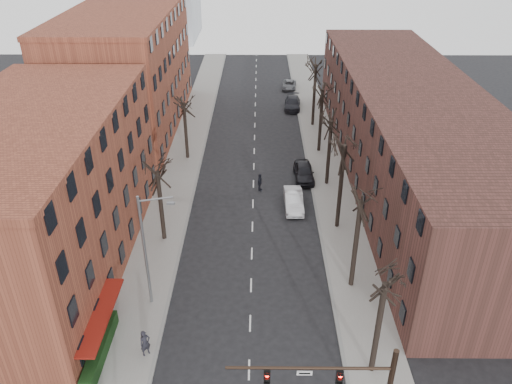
{
  "coord_description": "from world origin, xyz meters",
  "views": [
    {
      "loc": [
        0.58,
        -17.42,
        25.11
      ],
      "look_at": [
        0.33,
        19.33,
        4.0
      ],
      "focal_mm": 35.0,
      "sensor_mm": 36.0,
      "label": 1
    }
  ],
  "objects_px": {
    "parked_car_near": "(304,172)",
    "parked_car_mid": "(292,103)",
    "silver_sedan": "(294,200)",
    "pedestrian_a": "(145,343)"
  },
  "relations": [
    {
      "from": "parked_car_mid",
      "to": "pedestrian_a",
      "type": "bearing_deg",
      "value": -100.48
    },
    {
      "from": "parked_car_near",
      "to": "parked_car_mid",
      "type": "relative_size",
      "value": 0.92
    },
    {
      "from": "silver_sedan",
      "to": "pedestrian_a",
      "type": "xyz_separation_m",
      "value": [
        -10.48,
        -18.23,
        0.31
      ]
    },
    {
      "from": "silver_sedan",
      "to": "parked_car_near",
      "type": "relative_size",
      "value": 0.98
    },
    {
      "from": "silver_sedan",
      "to": "parked_car_near",
      "type": "height_order",
      "value": "parked_car_near"
    },
    {
      "from": "silver_sedan",
      "to": "parked_car_mid",
      "type": "xyz_separation_m",
      "value": [
        1.42,
        27.04,
        -0.02
      ]
    },
    {
      "from": "parked_car_mid",
      "to": "pedestrian_a",
      "type": "height_order",
      "value": "pedestrian_a"
    },
    {
      "from": "silver_sedan",
      "to": "parked_car_mid",
      "type": "bearing_deg",
      "value": 85.93
    },
    {
      "from": "pedestrian_a",
      "to": "parked_car_mid",
      "type": "bearing_deg",
      "value": 36.17
    },
    {
      "from": "silver_sedan",
      "to": "parked_car_mid",
      "type": "height_order",
      "value": "silver_sedan"
    }
  ]
}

